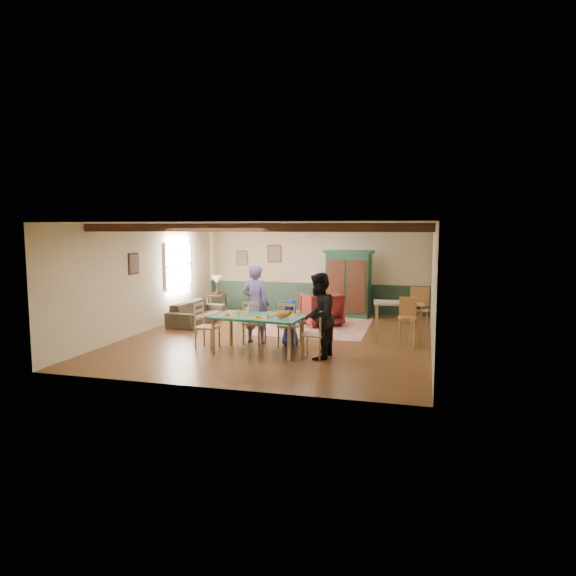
% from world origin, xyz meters
% --- Properties ---
extents(floor, '(8.00, 8.00, 0.00)m').
position_xyz_m(floor, '(0.00, 0.00, 0.00)').
color(floor, '#543017').
rests_on(floor, ground).
extents(wall_back, '(7.00, 0.02, 2.70)m').
position_xyz_m(wall_back, '(0.00, 4.00, 1.35)').
color(wall_back, beige).
rests_on(wall_back, floor).
extents(wall_left, '(0.02, 8.00, 2.70)m').
position_xyz_m(wall_left, '(-3.50, 0.00, 1.35)').
color(wall_left, beige).
rests_on(wall_left, floor).
extents(wall_right, '(0.02, 8.00, 2.70)m').
position_xyz_m(wall_right, '(3.50, 0.00, 1.35)').
color(wall_right, beige).
rests_on(wall_right, floor).
extents(ceiling, '(7.00, 8.00, 0.02)m').
position_xyz_m(ceiling, '(0.00, 0.00, 2.70)').
color(ceiling, beige).
rests_on(ceiling, wall_back).
extents(wainscot_back, '(6.95, 0.03, 0.90)m').
position_xyz_m(wainscot_back, '(0.00, 3.98, 0.45)').
color(wainscot_back, '#1A3124').
rests_on(wainscot_back, floor).
extents(ceiling_beam_front, '(6.95, 0.16, 0.16)m').
position_xyz_m(ceiling_beam_front, '(0.00, -2.30, 2.61)').
color(ceiling_beam_front, black).
rests_on(ceiling_beam_front, ceiling).
extents(ceiling_beam_mid, '(6.95, 0.16, 0.16)m').
position_xyz_m(ceiling_beam_mid, '(0.00, 0.40, 2.61)').
color(ceiling_beam_mid, black).
rests_on(ceiling_beam_mid, ceiling).
extents(ceiling_beam_back, '(6.95, 0.16, 0.16)m').
position_xyz_m(ceiling_beam_back, '(0.00, 3.00, 2.61)').
color(ceiling_beam_back, black).
rests_on(ceiling_beam_back, ceiling).
extents(window_left, '(0.06, 1.60, 1.30)m').
position_xyz_m(window_left, '(-3.47, 1.70, 1.55)').
color(window_left, white).
rests_on(window_left, wall_left).
extents(picture_left_wall, '(0.04, 0.42, 0.52)m').
position_xyz_m(picture_left_wall, '(-3.47, -0.60, 1.75)').
color(picture_left_wall, gray).
rests_on(picture_left_wall, wall_left).
extents(picture_back_a, '(0.45, 0.04, 0.55)m').
position_xyz_m(picture_back_a, '(-1.30, 3.97, 1.80)').
color(picture_back_a, gray).
rests_on(picture_back_a, wall_back).
extents(picture_back_b, '(0.38, 0.04, 0.48)m').
position_xyz_m(picture_back_b, '(-2.40, 3.97, 1.65)').
color(picture_back_b, gray).
rests_on(picture_back_b, wall_back).
extents(dining_table, '(1.96, 1.20, 0.78)m').
position_xyz_m(dining_table, '(-0.00, -1.54, 0.39)').
color(dining_table, '#1F655A').
rests_on(dining_table, floor).
extents(dining_chair_far_left, '(0.48, 0.49, 0.99)m').
position_xyz_m(dining_chair_far_left, '(-0.36, -0.76, 0.50)').
color(dining_chair_far_left, '#9E774F').
rests_on(dining_chair_far_left, floor).
extents(dining_chair_far_right, '(0.48, 0.49, 0.99)m').
position_xyz_m(dining_chair_far_right, '(0.48, -0.83, 0.50)').
color(dining_chair_far_right, '#9E774F').
rests_on(dining_chair_far_right, floor).
extents(dining_chair_end_left, '(0.49, 0.48, 0.99)m').
position_xyz_m(dining_chair_end_left, '(-1.20, -1.44, 0.50)').
color(dining_chair_end_left, '#9E774F').
rests_on(dining_chair_end_left, floor).
extents(dining_chair_end_right, '(0.49, 0.48, 0.99)m').
position_xyz_m(dining_chair_end_right, '(1.19, -1.64, 0.50)').
color(dining_chair_end_right, '#9E774F').
rests_on(dining_chair_end_right, floor).
extents(person_man, '(0.69, 0.49, 1.80)m').
position_xyz_m(person_man, '(-0.35, -0.67, 0.90)').
color(person_man, '#7161A6').
rests_on(person_man, floor).
extents(person_woman, '(0.72, 0.89, 1.72)m').
position_xyz_m(person_woman, '(1.30, -1.65, 0.86)').
color(person_woman, black).
rests_on(person_woman, floor).
extents(person_child, '(0.54, 0.38, 1.05)m').
position_xyz_m(person_child, '(0.48, -0.74, 0.52)').
color(person_child, '#2837A2').
rests_on(person_child, floor).
extents(cat, '(0.39, 0.18, 0.19)m').
position_xyz_m(cat, '(0.56, -1.69, 0.88)').
color(cat, orange).
rests_on(cat, dining_table).
extents(place_setting_near_left, '(0.44, 0.35, 0.11)m').
position_xyz_m(place_setting_near_left, '(-0.60, -1.75, 0.84)').
color(place_setting_near_left, gold).
rests_on(place_setting_near_left, dining_table).
extents(place_setting_near_center, '(0.44, 0.35, 0.11)m').
position_xyz_m(place_setting_near_center, '(0.08, -1.81, 0.84)').
color(place_setting_near_center, gold).
rests_on(place_setting_near_center, dining_table).
extents(place_setting_far_left, '(0.44, 0.35, 0.11)m').
position_xyz_m(place_setting_far_left, '(-0.55, -1.23, 0.84)').
color(place_setting_far_left, gold).
rests_on(place_setting_far_left, dining_table).
extents(place_setting_far_right, '(0.44, 0.35, 0.11)m').
position_xyz_m(place_setting_far_right, '(0.59, -1.33, 0.84)').
color(place_setting_far_right, gold).
rests_on(place_setting_far_right, dining_table).
extents(area_rug, '(2.87, 3.39, 0.01)m').
position_xyz_m(area_rug, '(0.51, 1.69, 0.01)').
color(area_rug, beige).
rests_on(area_rug, floor).
extents(armoire, '(1.44, 0.69, 1.96)m').
position_xyz_m(armoire, '(1.16, 3.28, 0.98)').
color(armoire, '#153424').
rests_on(armoire, floor).
extents(armchair, '(1.34, 1.35, 0.90)m').
position_xyz_m(armchair, '(0.66, 1.82, 0.45)').
color(armchair, '#440D10').
rests_on(armchair, floor).
extents(sofa, '(0.93, 2.06, 0.59)m').
position_xyz_m(sofa, '(-2.71, 1.25, 0.29)').
color(sofa, '#352D21').
rests_on(sofa, floor).
extents(end_table, '(0.54, 0.54, 0.61)m').
position_xyz_m(end_table, '(-2.78, 2.80, 0.31)').
color(end_table, black).
rests_on(end_table, floor).
extents(table_lamp, '(0.31, 0.31, 0.56)m').
position_xyz_m(table_lamp, '(-2.78, 2.80, 0.89)').
color(table_lamp, beige).
rests_on(table_lamp, end_table).
extents(counter_table, '(1.18, 0.77, 0.93)m').
position_xyz_m(counter_table, '(2.75, 0.31, 0.46)').
color(counter_table, beige).
rests_on(counter_table, floor).
extents(bar_stool_left, '(0.40, 0.44, 1.11)m').
position_xyz_m(bar_stool_left, '(2.97, -0.33, 0.55)').
color(bar_stool_left, '#AE7943').
rests_on(bar_stool_left, floor).
extents(bar_stool_right, '(0.45, 0.50, 1.27)m').
position_xyz_m(bar_stool_right, '(3.22, 0.24, 0.63)').
color(bar_stool_right, '#AE7943').
rests_on(bar_stool_right, floor).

